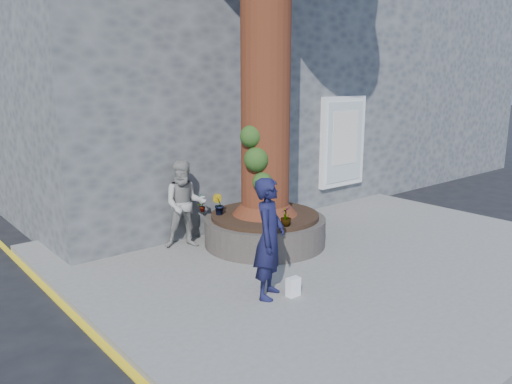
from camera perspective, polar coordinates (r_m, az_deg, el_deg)
ground at (r=7.81m, az=6.23°, el=-11.55°), size 120.00×120.00×0.00m
pavement at (r=9.44m, az=8.26°, el=-6.83°), size 9.00×8.00×0.12m
yellow_line at (r=7.05m, az=-18.45°, el=-14.99°), size 0.10×30.00×0.01m
stone_shop at (r=14.32m, az=-7.56°, el=12.49°), size 10.30×8.30×6.30m
neighbour_shop at (r=19.79m, az=12.86°, el=11.89°), size 6.00×8.00×6.00m
planter at (r=9.54m, az=1.02°, el=-4.25°), size 2.30×2.30×0.60m
man at (r=7.12m, az=1.53°, el=-5.32°), size 0.77×0.71×1.76m
woman at (r=9.34m, az=-8.14°, el=-1.41°), size 1.00×0.93×1.64m
shopping_bag at (r=7.40m, az=4.28°, el=-10.76°), size 0.20×0.13×0.28m
plant_a at (r=9.57m, az=-6.16°, el=-1.25°), size 0.23×0.20×0.36m
plant_b at (r=9.36m, az=-4.35°, el=-1.43°), size 0.28×0.28×0.39m
plant_c at (r=8.64m, az=3.43°, el=-2.81°), size 0.24×0.24×0.34m
plant_d at (r=10.45m, az=2.20°, el=-0.25°), size 0.31×0.31×0.26m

